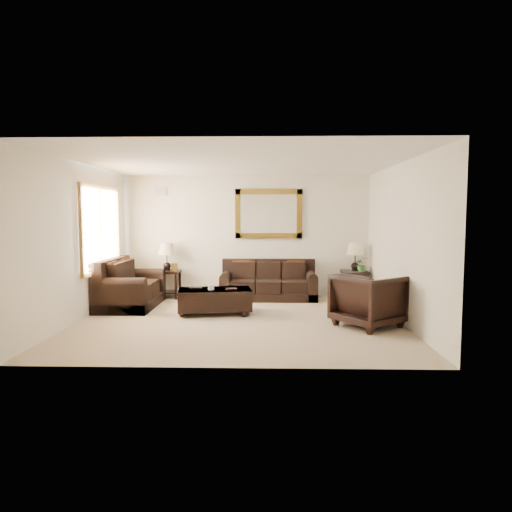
{
  "coord_description": "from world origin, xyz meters",
  "views": [
    {
      "loc": [
        0.5,
        -7.76,
        1.8
      ],
      "look_at": [
        0.28,
        0.6,
        1.06
      ],
      "focal_mm": 32.0,
      "sensor_mm": 36.0,
      "label": 1
    }
  ],
  "objects_px": {
    "end_table_right": "(355,262)",
    "armchair": "(369,297)",
    "end_table_left": "(167,262)",
    "coffee_table": "(215,298)",
    "sofa": "(268,285)",
    "loveseat": "(128,289)"
  },
  "relations": [
    {
      "from": "loveseat",
      "to": "armchair",
      "type": "distance_m",
      "value": 4.68
    },
    {
      "from": "sofa",
      "to": "end_table_left",
      "type": "relative_size",
      "value": 1.7
    },
    {
      "from": "end_table_left",
      "to": "coffee_table",
      "type": "bearing_deg",
      "value": -53.27
    },
    {
      "from": "sofa",
      "to": "coffee_table",
      "type": "height_order",
      "value": "sofa"
    },
    {
      "from": "end_table_right",
      "to": "armchair",
      "type": "height_order",
      "value": "end_table_right"
    },
    {
      "from": "sofa",
      "to": "loveseat",
      "type": "height_order",
      "value": "loveseat"
    },
    {
      "from": "sofa",
      "to": "loveseat",
      "type": "bearing_deg",
      "value": -160.92
    },
    {
      "from": "sofa",
      "to": "armchair",
      "type": "distance_m",
      "value": 2.98
    },
    {
      "from": "loveseat",
      "to": "coffee_table",
      "type": "relative_size",
      "value": 1.18
    },
    {
      "from": "end_table_right",
      "to": "coffee_table",
      "type": "height_order",
      "value": "end_table_right"
    },
    {
      "from": "loveseat",
      "to": "armchair",
      "type": "height_order",
      "value": "same"
    },
    {
      "from": "armchair",
      "to": "end_table_right",
      "type": "bearing_deg",
      "value": -42.62
    },
    {
      "from": "end_table_right",
      "to": "end_table_left",
      "type": "bearing_deg",
      "value": 179.97
    },
    {
      "from": "end_table_right",
      "to": "loveseat",
      "type": "bearing_deg",
      "value": -167.28
    },
    {
      "from": "end_table_right",
      "to": "coffee_table",
      "type": "xyz_separation_m",
      "value": [
        -2.88,
        -1.67,
        -0.51
      ]
    },
    {
      "from": "loveseat",
      "to": "coffee_table",
      "type": "distance_m",
      "value": 1.91
    },
    {
      "from": "end_table_left",
      "to": "coffee_table",
      "type": "height_order",
      "value": "end_table_left"
    },
    {
      "from": "armchair",
      "to": "coffee_table",
      "type": "bearing_deg",
      "value": 34.12
    },
    {
      "from": "sofa",
      "to": "end_table_right",
      "type": "height_order",
      "value": "end_table_right"
    },
    {
      "from": "sofa",
      "to": "armchair",
      "type": "xyz_separation_m",
      "value": [
        1.63,
        -2.48,
        0.17
      ]
    },
    {
      "from": "sofa",
      "to": "coffee_table",
      "type": "xyz_separation_m",
      "value": [
        -0.99,
        -1.58,
        -0.02
      ]
    },
    {
      "from": "sofa",
      "to": "coffee_table",
      "type": "relative_size",
      "value": 1.43
    }
  ]
}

